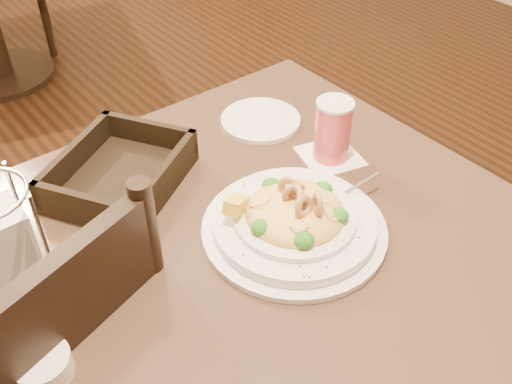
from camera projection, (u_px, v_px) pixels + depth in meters
main_table at (262, 319)px, 1.13m from camera, size 0.90×0.90×0.75m
pasta_bowl at (294, 219)px, 0.96m from camera, size 0.35×0.32×0.10m
drink_glass at (333, 131)px, 1.10m from camera, size 0.14×0.14×0.13m
bread_basket at (121, 175)px, 1.06m from camera, size 0.32×0.30×0.07m
napkin_caddy at (5, 249)px, 0.83m from camera, size 0.12×0.12×0.19m
side_plate at (261, 120)px, 1.23m from camera, size 0.21×0.21×0.01m
butter_ramekin at (43, 366)px, 0.76m from camera, size 0.08×0.08×0.03m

